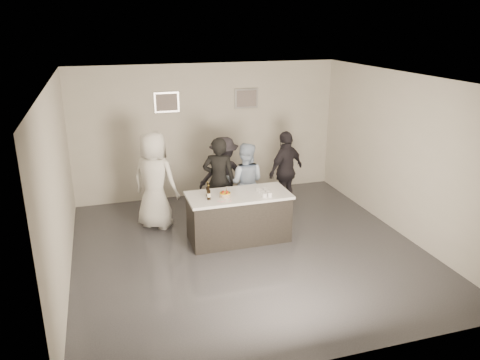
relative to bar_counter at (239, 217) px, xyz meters
The scene contains 19 objects.
floor 0.64m from the bar_counter, 85.07° to the right, with size 6.00×6.00×0.00m, color #3D3D42.
ceiling 2.59m from the bar_counter, 85.07° to the right, with size 6.00×6.00×0.00m, color white.
wall_back 2.75m from the bar_counter, 89.11° to the left, with size 6.00×0.04×3.00m, color beige.
wall_front 3.61m from the bar_counter, 89.35° to the right, with size 6.00×0.04×3.00m, color beige.
wall_left 3.17m from the bar_counter, behind, with size 0.04×6.00×3.00m, color beige.
wall_right 3.25m from the bar_counter, ahead, with size 0.04×6.00×3.00m, color beige.
picture_left 3.18m from the bar_counter, 108.91° to the left, with size 0.54×0.04×0.44m, color #B2B2B7.
picture_right 3.20m from the bar_counter, 69.49° to the left, with size 0.54×0.04×0.44m, color #B2B2B7.
bar_counter is the anchor object (origin of this frame).
cake 0.56m from the bar_counter, 166.51° to the right, with size 0.20×0.20×0.07m, color yellow.
beer_bottle_a 0.80m from the bar_counter, behind, with size 0.07×0.07×0.26m, color black.
beer_bottle_b 0.83m from the bar_counter, 169.35° to the right, with size 0.07×0.07×0.26m, color black.
tumbler_cluster 0.67m from the bar_counter, 16.45° to the right, with size 0.19×0.40×0.08m, color orange.
candles 0.62m from the bar_counter, 138.06° to the right, with size 0.24×0.08×0.01m, color pink.
person_main_black 0.97m from the bar_counter, 99.55° to the left, with size 0.64×0.42×1.76m, color black.
person_main_blue 1.00m from the bar_counter, 65.17° to the left, with size 0.78×0.61×1.61m, color #ADC4E3.
person_guest_left 1.79m from the bar_counter, 143.01° to the left, with size 0.93×0.61×1.91m, color white.
person_guest_right 1.88m from the bar_counter, 40.14° to the left, with size 1.00×0.42×1.70m, color #252228.
person_guest_back 1.46m from the bar_counter, 85.55° to the left, with size 1.04×0.60×1.62m, color black.
Camera 1 is at (-2.31, -7.10, 3.88)m, focal length 35.00 mm.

